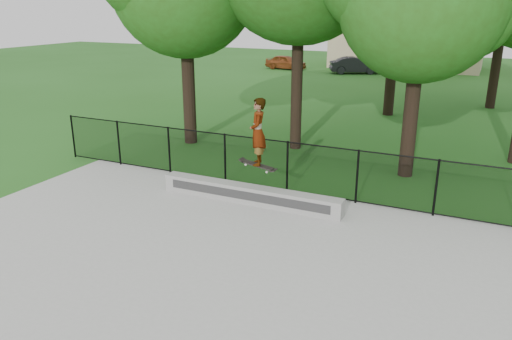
% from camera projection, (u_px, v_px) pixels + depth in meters
% --- Properties ---
extents(ground, '(100.00, 100.00, 0.00)m').
position_uv_depth(ground, '(169.00, 297.00, 9.26)').
color(ground, '#215718').
rests_on(ground, ground).
extents(concrete_slab, '(14.00, 12.00, 0.06)m').
position_uv_depth(concrete_slab, '(169.00, 296.00, 9.25)').
color(concrete_slab, '#A4A49F').
rests_on(concrete_slab, ground).
extents(grind_ledge, '(5.17, 0.40, 0.47)m').
position_uv_depth(grind_ledge, '(250.00, 194.00, 13.45)').
color(grind_ledge, '#989793').
rests_on(grind_ledge, concrete_slab).
extents(car_a, '(3.55, 1.79, 1.17)m').
position_uv_depth(car_a, '(286.00, 62.00, 41.32)').
color(car_a, brown).
rests_on(car_a, ground).
extents(car_b, '(3.75, 2.68, 1.27)m').
position_uv_depth(car_b, '(355.00, 65.00, 38.76)').
color(car_b, black).
rests_on(car_b, ground).
extents(car_c, '(3.51, 1.77, 1.08)m').
position_uv_depth(car_c, '(398.00, 64.00, 40.25)').
color(car_c, '#9594A8').
rests_on(car_c, ground).
extents(skater_airborne, '(0.84, 0.74, 1.88)m').
position_uv_depth(skater_airborne, '(258.00, 133.00, 12.64)').
color(skater_airborne, black).
rests_on(skater_airborne, ground).
extents(chainlink_fence, '(16.06, 0.06, 1.50)m').
position_uv_depth(chainlink_fence, '(287.00, 167.00, 14.07)').
color(chainlink_fence, black).
rests_on(chainlink_fence, concrete_slab).
extents(distant_building, '(12.40, 6.40, 4.30)m').
position_uv_depth(distant_building, '(407.00, 41.00, 42.00)').
color(distant_building, '#BDB285').
rests_on(distant_building, ground).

